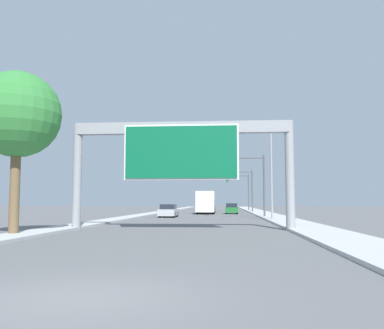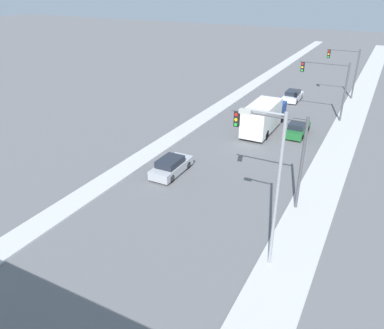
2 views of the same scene
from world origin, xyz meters
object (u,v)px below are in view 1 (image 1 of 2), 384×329
Objects in this scene: car_far_right at (209,208)px; truck_box_primary at (206,202)px; sign_gantry at (181,149)px; street_lamp_right at (268,164)px; car_mid_center at (232,209)px; traffic_light_near_intersection at (249,175)px; traffic_light_mid_block at (241,183)px; car_near_left at (168,211)px; traffic_light_far_intersection at (241,186)px; palm_tree_foreground at (17,115)px.

car_far_right is 12.31m from truck_box_primary.
street_lamp_right is at bearing 64.47° from sign_gantry.
street_lamp_right is (3.08, -20.19, 4.46)m from car_mid_center.
car_far_right is 12.48m from car_mid_center.
traffic_light_near_intersection is 1.02× the size of traffic_light_mid_block.
car_near_left is 0.66× the size of traffic_light_mid_block.
traffic_light_mid_block is at bearing 66.20° from car_near_left.
car_mid_center is 0.49× the size of truck_box_primary.
car_far_right is 0.49× the size of truck_box_primary.
traffic_light_near_intersection is 30.00m from traffic_light_far_intersection.
street_lamp_right reaches higher than sign_gantry.
traffic_light_mid_block is 0.79× the size of palm_tree_foreground.
car_near_left is at bearing -105.07° from truck_box_primary.
car_mid_center is 15.03m from car_near_left.
traffic_light_near_intersection is 0.75× the size of street_lamp_right.
car_far_right is 7.82m from traffic_light_far_intersection.
car_mid_center is 0.99× the size of car_near_left.
sign_gantry is 3.13× the size of car_far_right.
car_mid_center is (3.50, -11.98, 0.02)m from car_far_right.
car_mid_center is 0.48× the size of street_lamp_right.
palm_tree_foreground reaches higher than sign_gantry.
palm_tree_foreground is at bearing -101.44° from truck_box_primary.
traffic_light_near_intersection is (5.16, -25.83, 3.85)m from car_far_right.
car_near_left is at bearing 80.43° from palm_tree_foreground.
traffic_light_far_intersection is at bearing 37.15° from car_far_right.
car_mid_center is 7.38m from traffic_light_mid_block.
car_far_right is 1.01× the size of car_mid_center.
car_mid_center is at bearing 73.79° from palm_tree_foreground.
car_near_left is at bearing -117.76° from car_mid_center.
car_near_left is 13.01m from street_lamp_right.
car_mid_center is at bearing 84.12° from sign_gantry.
truck_box_primary is at bearing 110.83° from traffic_light_near_intersection.
truck_box_primary is 14.80m from traffic_light_near_intersection.
palm_tree_foreground is at bearing -98.73° from car_far_right.
truck_box_primary is at bearing 78.56° from palm_tree_foreground.
sign_gantry is 1.53× the size of street_lamp_right.
car_mid_center is at bearing -97.06° from traffic_light_far_intersection.
palm_tree_foreground is at bearing -103.59° from traffic_light_far_intersection.
car_mid_center reaches higher than car_far_right.
truck_box_primary reaches higher than car_far_right.
car_near_left is 21.59m from traffic_light_mid_block.
truck_box_primary is 21.26m from street_lamp_right.
car_near_left is at bearing 176.34° from traffic_light_near_intersection.
car_far_right is 0.66× the size of traffic_light_mid_block.
car_near_left reaches higher than car_far_right.
street_lamp_right is at bearing 52.46° from palm_tree_foreground.
car_near_left is (-3.50, 20.67, -4.20)m from sign_gantry.
traffic_light_far_intersection is (5.50, 4.17, 3.68)m from car_far_right.
sign_gantry is at bearing -96.26° from traffic_light_far_intersection.
car_far_right is 33.14m from street_lamp_right.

